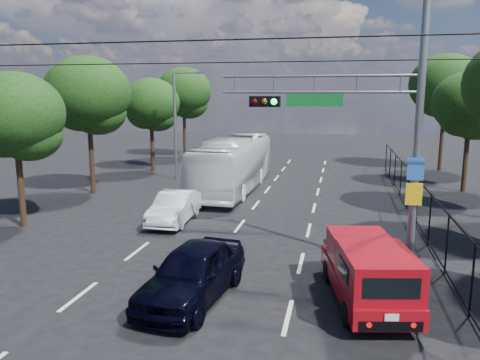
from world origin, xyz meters
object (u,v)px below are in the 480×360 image
(signal_mast, at_px, (379,109))
(white_bus, at_px, (234,164))
(navy_hatchback, at_px, (193,272))
(white_van, at_px, (175,207))
(red_pickup, at_px, (367,270))

(signal_mast, distance_m, white_bus, 14.10)
(navy_hatchback, bearing_deg, white_bus, 105.84)
(signal_mast, relative_size, white_van, 2.30)
(navy_hatchback, height_order, white_bus, white_bus)
(signal_mast, height_order, navy_hatchback, signal_mast)
(signal_mast, distance_m, white_van, 10.29)
(signal_mast, distance_m, red_pickup, 5.07)
(navy_hatchback, height_order, white_van, navy_hatchback)
(signal_mast, distance_m, navy_hatchback, 7.56)
(white_bus, relative_size, white_van, 2.71)
(signal_mast, xyz_separation_m, white_bus, (-7.27, 11.51, -3.68))
(white_van, bearing_deg, signal_mast, -28.26)
(navy_hatchback, bearing_deg, white_van, 120.77)
(red_pickup, bearing_deg, white_van, 139.92)
(white_bus, xyz_separation_m, white_van, (-1.02, -7.46, -0.88))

